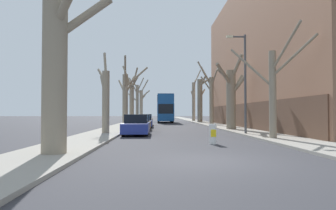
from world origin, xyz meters
The scene contains 22 objects.
ground_plane centered at (0.00, 0.00, 0.00)m, with size 300.00×300.00×0.00m, color #333338.
sidewalk_left centered at (-5.59, 50.00, 0.06)m, with size 2.84×120.00×0.12m, color gray.
sidewalk_right centered at (5.59, 50.00, 0.06)m, with size 2.84×120.00×0.12m, color gray.
building_facade_right centered at (12.00, 21.26, 7.70)m, with size 10.08×32.91×15.42m.
street_tree_left_0 centered at (-5.19, 1.19, 3.32)m, with size 2.77×4.03×6.70m.
street_tree_left_1 centered at (-5.37, 12.20, 2.61)m, with size 1.25×2.49×6.12m.
street_tree_left_2 centered at (-4.98, 22.57, 3.43)m, with size 3.52×5.44×7.30m.
street_tree_left_3 centered at (-5.23, 32.57, 3.54)m, with size 2.57×3.05×8.39m.
street_tree_left_4 centered at (-5.22, 43.78, 3.67)m, with size 2.86×2.15×7.85m.
street_tree_left_5 centered at (-5.03, 54.61, 3.82)m, with size 3.93×1.47×8.78m.
street_tree_right_0 centered at (5.04, 7.36, 2.98)m, with size 3.76×4.54×6.17m.
street_tree_right_1 centered at (5.07, 17.20, 3.14)m, with size 3.08×2.27×6.73m.
street_tree_right_2 centered at (5.04, 27.31, 3.59)m, with size 2.49×2.47×8.03m.
street_tree_right_3 centered at (5.23, 37.59, 3.76)m, with size 3.08×2.60×7.81m.
street_tree_right_4 centered at (5.34, 47.04, 4.11)m, with size 2.35×3.93×9.97m.
double_decker_bus centered at (-0.34, 40.14, 2.54)m, with size 2.56×10.62×4.49m.
parked_car_0 centered at (-3.09, 11.71, 0.68)m, with size 1.78×4.33×1.45m.
parked_car_1 centered at (-3.09, 17.40, 0.66)m, with size 1.71×4.07×1.40m.
parked_car_2 centered at (-3.09, 22.80, 0.64)m, with size 1.86×4.39×1.34m.
parked_car_3 centered at (-3.09, 28.13, 0.67)m, with size 1.72×4.03×1.42m.
lamp_post centered at (4.49, 11.27, 4.00)m, with size 1.40×0.20×7.10m.
traffic_bollard centered at (1.15, 5.28, 0.50)m, with size 0.37×0.38×1.00m.
Camera 1 is at (-1.61, -9.55, 1.53)m, focal length 32.00 mm.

